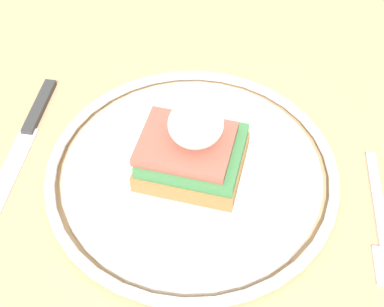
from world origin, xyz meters
TOP-DOWN VIEW (x-y plane):
  - dining_table at (0.00, 0.00)m, footprint 0.81×0.87m
  - plate at (0.03, 0.05)m, footprint 0.28×0.28m
  - sandwich at (0.03, 0.05)m, footprint 0.09×0.08m
  - fork at (-0.15, 0.06)m, footprint 0.04×0.14m
  - knife at (0.20, 0.04)m, footprint 0.03×0.18m

SIDE VIEW (x-z plane):
  - dining_table at x=0.00m, z-range 0.24..0.96m
  - fork at x=-0.15m, z-range 0.72..0.73m
  - knife at x=0.20m, z-range 0.72..0.73m
  - plate at x=0.03m, z-range 0.72..0.74m
  - sandwich at x=0.03m, z-range 0.73..0.80m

